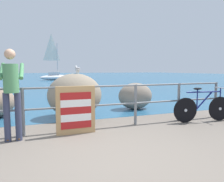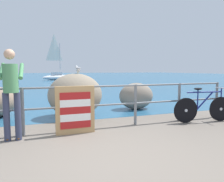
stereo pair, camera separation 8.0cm
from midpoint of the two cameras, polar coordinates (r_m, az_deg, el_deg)
The scene contains 10 objects.
ground_plane at distance 23.18m, azimuth -16.97°, elevation 1.89°, with size 120.00×120.00×0.10m, color #6B6056.
sea_surface at distance 50.71m, azimuth -18.46°, elevation 3.84°, with size 120.00×90.00×0.01m, color #285B7F.
promenade_railing at distance 4.98m, azimuth -7.02°, elevation -3.07°, with size 7.95×0.07×1.02m.
bicycle at distance 6.21m, azimuth 23.58°, elevation -4.03°, with size 1.69×0.48×0.92m.
person_at_railing at distance 4.56m, azimuth -24.83°, elevation 0.19°, with size 0.45×0.64×1.78m.
folded_deckchair_stack at distance 4.70m, azimuth -9.29°, elevation -5.02°, with size 0.84×0.10×1.04m.
breakwater_boulder_main at distance 6.41m, azimuth -9.37°, elevation -1.09°, with size 1.59×1.25×1.28m.
breakwater_boulder_right at distance 7.62m, azimuth 6.77°, elevation -1.33°, with size 1.25×0.85×0.93m.
seagull at distance 6.42m, azimuth -8.70°, elevation 5.89°, with size 0.16×0.34×0.23m.
sailboat at distance 29.80m, azimuth -13.98°, elevation 4.22°, with size 4.57×2.15×6.16m.
Camera 2 is at (-1.03, -3.13, 1.39)m, focal length 34.31 mm.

